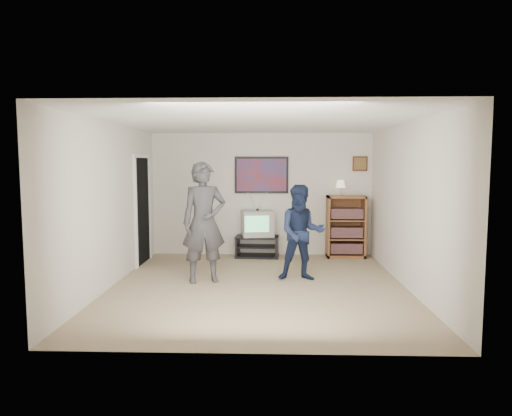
# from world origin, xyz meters

# --- Properties ---
(room_shell) EXTENTS (4.51, 5.00, 2.51)m
(room_shell) POSITION_xyz_m (0.00, 0.35, 1.25)
(room_shell) COLOR #897957
(room_shell) RESTS_ON ground
(media_stand) EXTENTS (0.89, 0.53, 0.43)m
(media_stand) POSITION_xyz_m (-0.08, 2.23, 0.21)
(media_stand) COLOR black
(media_stand) RESTS_ON room_shell
(crt_television) EXTENTS (0.69, 0.61, 0.52)m
(crt_television) POSITION_xyz_m (-0.08, 2.23, 0.69)
(crt_television) COLOR #999A95
(crt_television) RESTS_ON media_stand
(bookshelf) EXTENTS (0.75, 0.43, 1.24)m
(bookshelf) POSITION_xyz_m (1.70, 2.28, 0.62)
(bookshelf) COLOR brown
(bookshelf) RESTS_ON room_shell
(table_lamp) EXTENTS (0.20, 0.20, 0.31)m
(table_lamp) POSITION_xyz_m (1.59, 2.32, 1.40)
(table_lamp) COLOR beige
(table_lamp) RESTS_ON bookshelf
(person_tall) EXTENTS (0.81, 0.65, 1.91)m
(person_tall) POSITION_xyz_m (-0.86, 0.26, 0.95)
(person_tall) COLOR #343336
(person_tall) RESTS_ON room_shell
(person_short) EXTENTS (0.76, 0.59, 1.55)m
(person_short) POSITION_xyz_m (0.69, 0.42, 0.77)
(person_short) COLOR #141D38
(person_short) RESTS_ON room_shell
(controller_left) EXTENTS (0.07, 0.12, 0.03)m
(controller_left) POSITION_xyz_m (-0.90, 0.51, 1.15)
(controller_left) COLOR white
(controller_left) RESTS_ON person_tall
(controller_right) EXTENTS (0.08, 0.13, 0.04)m
(controller_right) POSITION_xyz_m (0.63, 0.62, 0.97)
(controller_right) COLOR white
(controller_right) RESTS_ON person_short
(poster) EXTENTS (1.10, 0.03, 0.75)m
(poster) POSITION_xyz_m (0.00, 2.48, 1.65)
(poster) COLOR black
(poster) RESTS_ON room_shell
(air_vent) EXTENTS (0.28, 0.02, 0.14)m
(air_vent) POSITION_xyz_m (-0.55, 2.48, 1.95)
(air_vent) COLOR white
(air_vent) RESTS_ON room_shell
(small_picture) EXTENTS (0.30, 0.03, 0.30)m
(small_picture) POSITION_xyz_m (2.00, 2.48, 1.88)
(small_picture) COLOR #3E2513
(small_picture) RESTS_ON room_shell
(doorway) EXTENTS (0.03, 0.85, 2.00)m
(doorway) POSITION_xyz_m (-2.23, 1.60, 1.00)
(doorway) COLOR black
(doorway) RESTS_ON room_shell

